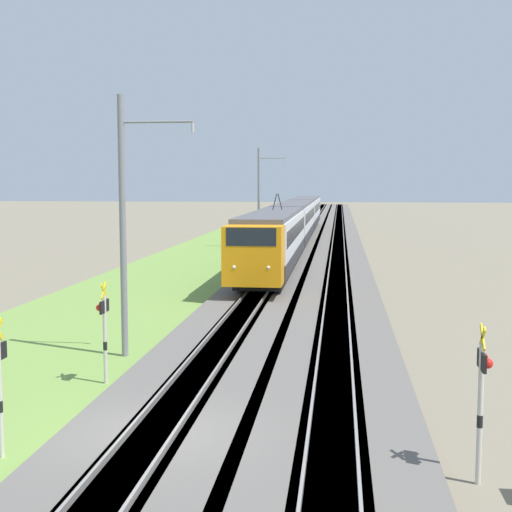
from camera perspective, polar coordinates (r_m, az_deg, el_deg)
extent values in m
plane|color=#7A705B|center=(17.04, -8.13, -14.73)|extent=(400.00, 400.00, 0.00)
cube|color=#605B56|center=(65.79, 3.07, 0.83)|extent=(240.00, 4.40, 0.30)
cube|color=#605B56|center=(65.65, 6.60, 0.78)|extent=(240.00, 4.40, 0.30)
cube|color=#4C4238|center=(65.79, 3.07, 0.83)|extent=(240.00, 1.57, 0.30)
cube|color=gray|center=(65.80, 2.60, 1.03)|extent=(240.00, 0.07, 0.15)
cube|color=gray|center=(65.74, 3.53, 1.02)|extent=(240.00, 0.07, 0.15)
cube|color=#4C4238|center=(65.65, 6.60, 0.78)|extent=(240.00, 1.57, 0.30)
cube|color=gray|center=(65.64, 6.13, 0.99)|extent=(240.00, 0.07, 0.15)
cube|color=gray|center=(65.64, 7.06, 0.97)|extent=(240.00, 0.07, 0.15)
cube|color=olive|center=(66.50, -2.41, 0.81)|extent=(240.00, 9.29, 0.12)
cube|color=orange|center=(34.68, -0.21, 0.06)|extent=(1.87, 2.87, 2.89)
cube|color=black|center=(34.32, -0.26, 1.62)|extent=(1.34, 2.39, 0.87)
sphere|color=#F2EAC6|center=(33.98, -1.76, -0.89)|extent=(0.20, 0.20, 0.20)
sphere|color=#F2EAC6|center=(33.77, 1.00, -0.93)|extent=(0.20, 0.20, 0.20)
cube|color=#2D2D33|center=(45.12, 1.39, 0.09)|extent=(19.02, 2.99, 0.81)
cube|color=silver|center=(44.99, 1.40, 1.92)|extent=(19.02, 2.99, 2.08)
cube|color=black|center=(44.98, 1.40, 2.13)|extent=(17.50, 3.01, 0.87)
cube|color=#515156|center=(44.93, 1.40, 3.40)|extent=(19.02, 2.75, 0.25)
cube|color=black|center=(45.19, 1.39, -0.77)|extent=(18.07, 2.54, 0.55)
cylinder|color=black|center=(37.63, -0.51, -1.88)|extent=(0.86, 0.12, 0.86)
cylinder|color=black|center=(37.51, 1.11, -1.91)|extent=(0.86, 0.12, 0.86)
cube|color=#2D2D33|center=(65.54, 3.06, 1.91)|extent=(20.89, 2.99, 0.81)
cube|color=silver|center=(65.45, 3.07, 3.17)|extent=(20.89, 2.99, 2.08)
cube|color=black|center=(65.44, 3.07, 3.31)|extent=(19.21, 3.01, 0.87)
cube|color=#515156|center=(65.41, 3.08, 4.19)|extent=(20.89, 2.75, 0.25)
cube|color=black|center=(65.59, 3.06, 1.31)|extent=(19.84, 2.54, 0.55)
cube|color=#2D2D33|center=(86.95, 3.97, 2.89)|extent=(20.89, 2.99, 0.81)
cube|color=silver|center=(86.89, 3.98, 3.84)|extent=(20.89, 2.99, 2.08)
cube|color=black|center=(86.88, 3.98, 3.95)|extent=(19.21, 3.01, 0.87)
cube|color=#515156|center=(86.85, 3.98, 4.61)|extent=(20.89, 2.75, 0.25)
cube|color=black|center=(86.99, 3.97, 2.44)|extent=(19.84, 2.54, 0.55)
cylinder|color=black|center=(47.76, 1.51, 4.36)|extent=(0.06, 0.33, 1.08)
cylinder|color=black|center=(47.73, 1.93, 4.36)|extent=(0.06, 0.33, 1.08)
cube|color=black|center=(37.69, 0.30, -3.22)|extent=(0.10, 0.10, 0.00)
cylinder|color=beige|center=(16.37, -19.81, -10.80)|extent=(0.11, 0.11, 2.76)
cylinder|color=black|center=(16.41, -19.79, -11.26)|extent=(0.12, 0.12, 0.25)
sphere|color=red|center=(16.34, -19.81, -7.10)|extent=(0.20, 0.20, 0.20)
cylinder|color=beige|center=(15.06, 17.49, -11.98)|extent=(0.11, 0.11, 2.87)
cylinder|color=black|center=(15.11, 17.47, -12.50)|extent=(0.12, 0.12, 0.25)
cube|color=black|center=(14.77, 17.62, -7.97)|extent=(0.70, 0.06, 0.36)
sphere|color=red|center=(15.00, 17.72, -7.77)|extent=(0.20, 0.20, 0.20)
sphere|color=red|center=(14.57, 18.06, -8.18)|extent=(0.20, 0.20, 0.20)
cube|color=yellow|center=(14.67, 17.68, -6.19)|extent=(0.49, 0.03, 0.49)
cube|color=yellow|center=(14.67, 17.68, -6.19)|extent=(0.49, 0.03, 0.49)
cylinder|color=beige|center=(21.36, -11.98, -6.68)|extent=(0.11, 0.11, 2.75)
cylinder|color=black|center=(21.39, -11.98, -7.04)|extent=(0.12, 0.12, 0.25)
cube|color=black|center=(21.16, -12.04, -3.97)|extent=(0.70, 0.06, 0.36)
sphere|color=red|center=(20.98, -12.42, -4.06)|extent=(0.20, 0.20, 0.20)
sphere|color=red|center=(21.39, -12.03, -3.86)|extent=(0.20, 0.20, 0.20)
cube|color=yellow|center=(21.09, -12.07, -2.71)|extent=(0.49, 0.03, 0.49)
cube|color=yellow|center=(21.09, -12.07, -2.71)|extent=(0.49, 0.03, 0.49)
cylinder|color=slate|center=(24.16, -10.61, 2.11)|extent=(0.22, 0.22, 8.85)
cylinder|color=slate|center=(23.86, -7.97, 10.58)|extent=(0.08, 2.40, 0.08)
cylinder|color=#B2ADA8|center=(23.57, -5.10, 10.18)|extent=(0.10, 0.10, 0.30)
cylinder|color=slate|center=(63.56, 0.22, 4.59)|extent=(0.22, 0.22, 9.02)
cylinder|color=slate|center=(63.45, 1.31, 7.85)|extent=(0.08, 2.40, 0.08)
cylinder|color=#B2ADA8|center=(63.34, 2.40, 7.67)|extent=(0.10, 0.10, 0.30)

